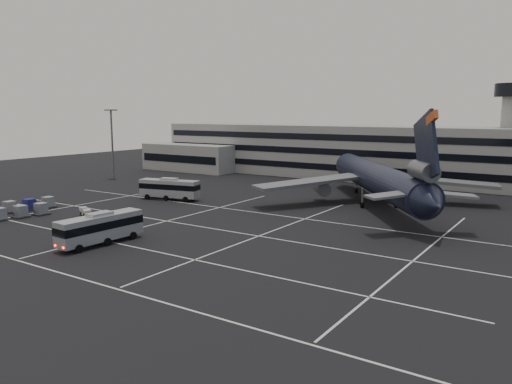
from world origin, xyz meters
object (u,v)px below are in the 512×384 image
(uld_cluster, at_px, (10,210))
(bus_far, at_px, (169,188))
(tug_a, at_px, (14,207))
(bus_near, at_px, (100,227))
(trijet_main, at_px, (378,179))

(uld_cluster, bearing_deg, bus_far, 65.98)
(uld_cluster, bearing_deg, tug_a, 140.21)
(uld_cluster, bearing_deg, bus_near, -7.63)
(trijet_main, xyz_separation_m, uld_cluster, (-49.52, -43.19, -4.24))
(bus_far, bearing_deg, uld_cluster, 142.69)
(trijet_main, relative_size, bus_far, 3.83)
(bus_near, bearing_deg, bus_far, 121.30)
(bus_far, height_order, uld_cluster, bus_far)
(tug_a, distance_m, uld_cluster, 4.07)
(trijet_main, xyz_separation_m, tug_a, (-52.63, -40.60, -4.60))
(bus_near, relative_size, bus_far, 0.97)
(trijet_main, xyz_separation_m, bus_near, (-21.20, -46.98, -2.87))
(trijet_main, height_order, bus_far, trijet_main)
(bus_near, bearing_deg, tug_a, 171.66)
(trijet_main, relative_size, tug_a, 20.86)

